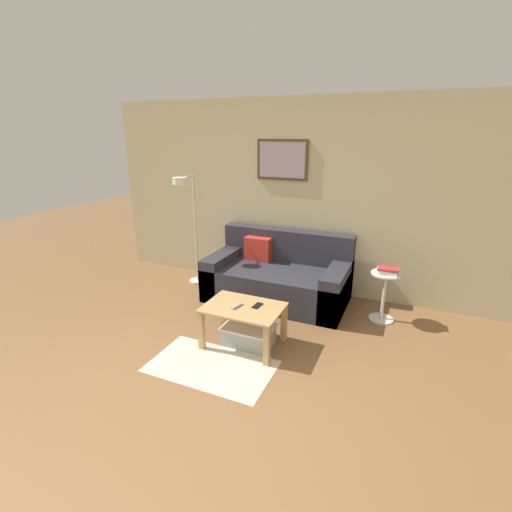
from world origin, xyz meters
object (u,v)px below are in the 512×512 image
Objects in this scene: side_table at (384,292)px; remote_control at (237,306)px; storage_bin at (248,335)px; cell_phone at (257,306)px; book_stack at (388,271)px; floor_lamp at (188,218)px; coffee_table at (243,315)px; couch at (278,278)px.

remote_control is (-1.31, -1.19, 0.10)m from side_table.
storage_bin is 3.73× the size of cell_phone.
book_stack is 1.78m from remote_control.
floor_lamp is 6.16× the size of book_stack.
coffee_table is 0.12m from remote_control.
side_table is at bearing -2.58° from couch.
remote_control is 0.21m from cell_phone.
storage_bin is 1.67m from side_table.
side_table is at bearing 48.50° from cell_phone.
side_table is at bearing 0.43° from floor_lamp.
side_table is 0.28m from book_stack.
side_table reaches higher than remote_control.
floor_lamp is 2.71m from side_table.
couch reaches higher than storage_bin.
cell_phone is (-1.13, -1.08, 0.09)m from side_table.
floor_lamp reaches higher than couch.
coffee_table is 5.64× the size of cell_phone.
book_stack is (0.02, -0.02, 0.27)m from side_table.
side_table is at bearing 42.48° from storage_bin.
coffee_table is 0.25m from storage_bin.
coffee_table is 3.12× the size of book_stack.
coffee_table is 1.51× the size of storage_bin.
book_stack is at bearing 41.73° from storage_bin.
coffee_table is 5.27× the size of remote_control.
floor_lamp is at bearing 140.44° from coffee_table.
book_stack is 1.58m from cell_phone.
cell_phone is (0.20, -1.14, 0.15)m from couch.
book_stack is at bearing 55.26° from remote_control.
remote_control is (-0.09, -0.07, 0.35)m from storage_bin.
cell_phone is at bearing -137.07° from book_stack.
book_stack is 1.69× the size of remote_control.
book_stack reaches higher than cell_phone.
coffee_table is at bearing 44.75° from remote_control.
storage_bin is at bearing 50.19° from remote_control.
storage_bin is 0.88× the size of side_table.
book_stack is 1.81× the size of cell_phone.
coffee_table is at bearing -137.50° from side_table.
coffee_table is at bearing -137.02° from storage_bin.
coffee_table reaches higher than storage_bin.
couch is 1.17m from cell_phone.
book_stack is (1.27, 1.14, 0.28)m from coffee_table.
couch is at bearing 104.82° from cell_phone.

